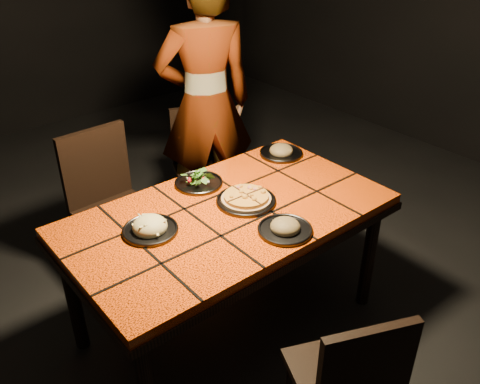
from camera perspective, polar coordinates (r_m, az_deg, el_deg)
room_shell at (r=2.21m, az=-1.60°, el=14.51°), size 6.04×7.04×3.08m
dining_table at (r=2.57m, az=-1.34°, el=-3.60°), size 1.62×0.92×0.75m
chair_near at (r=2.15m, az=12.21°, el=-19.80°), size 0.49×0.49×0.83m
chair_far_left at (r=3.15m, az=-14.65°, el=-0.51°), size 0.44×0.44×0.94m
chair_far_right at (r=3.64m, az=-4.40°, el=3.76°), size 0.49×0.49×0.84m
diner at (r=3.43m, az=-3.90°, el=9.78°), size 0.77×0.63×1.80m
plate_pizza at (r=2.58m, az=0.69°, el=-0.81°), size 0.31×0.31×0.04m
plate_pasta at (r=2.39m, az=-10.07°, el=-3.95°), size 0.26×0.26×0.09m
plate_salad at (r=2.75m, az=-4.68°, el=1.33°), size 0.26×0.26×0.07m
plate_mushroom_a at (r=2.37m, az=5.09°, el=-3.98°), size 0.26×0.26×0.08m
plate_mushroom_b at (r=3.08m, az=4.65°, el=4.60°), size 0.26×0.26×0.09m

